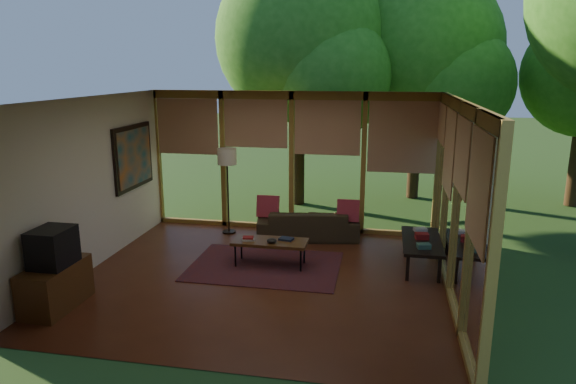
% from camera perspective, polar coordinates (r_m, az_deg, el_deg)
% --- Properties ---
extents(floor, '(5.50, 5.50, 0.00)m').
position_cam_1_polar(floor, '(7.94, -2.89, -9.52)').
color(floor, '#622D19').
rests_on(floor, ground).
extents(ceiling, '(5.50, 5.50, 0.00)m').
position_cam_1_polar(ceiling, '(7.31, -3.14, 10.31)').
color(ceiling, silver).
rests_on(ceiling, ground).
extents(wall_left, '(0.04, 5.00, 2.70)m').
position_cam_1_polar(wall_left, '(8.58, -21.16, 0.79)').
color(wall_left, silver).
rests_on(wall_left, ground).
extents(wall_front, '(5.50, 0.04, 2.70)m').
position_cam_1_polar(wall_front, '(5.22, -9.52, -6.44)').
color(wall_front, silver).
rests_on(wall_front, ground).
extents(window_wall_back, '(5.50, 0.12, 2.70)m').
position_cam_1_polar(window_wall_back, '(9.91, 0.40, 3.35)').
color(window_wall_back, '#A47E32').
rests_on(window_wall_back, ground).
extents(window_wall_right, '(0.12, 5.00, 2.70)m').
position_cam_1_polar(window_wall_right, '(7.38, 18.22, -0.96)').
color(window_wall_right, '#A47E32').
rests_on(window_wall_right, ground).
extents(tree_nw, '(3.70, 3.70, 5.60)m').
position_cam_1_polar(tree_nw, '(11.78, 1.27, 16.67)').
color(tree_nw, '#372514').
rests_on(tree_nw, ground).
extents(tree_ne, '(3.73, 3.73, 5.38)m').
position_cam_1_polar(tree_ne, '(12.75, 14.49, 14.98)').
color(tree_ne, '#372514').
rests_on(tree_ne, ground).
extents(rug, '(2.39, 1.69, 0.01)m').
position_cam_1_polar(rug, '(8.38, -2.56, -8.21)').
color(rug, maroon).
rests_on(rug, floor).
extents(sofa, '(1.98, 1.05, 0.55)m').
position_cam_1_polar(sofa, '(9.62, 2.21, -3.57)').
color(sofa, '#362C1B').
rests_on(sofa, floor).
extents(pillow_left, '(0.41, 0.22, 0.43)m').
position_cam_1_polar(pillow_left, '(9.62, -2.24, -1.65)').
color(pillow_left, maroon).
rests_on(pillow_left, sofa).
extents(pillow_right, '(0.40, 0.21, 0.42)m').
position_cam_1_polar(pillow_right, '(9.41, 6.70, -2.11)').
color(pillow_right, maroon).
rests_on(pillow_right, sofa).
extents(ct_book_lower, '(0.23, 0.20, 0.03)m').
position_cam_1_polar(ct_book_lower, '(8.30, -4.46, -5.26)').
color(ct_book_lower, '#B3ACA2').
rests_on(ct_book_lower, coffee_table).
extents(ct_book_upper, '(0.18, 0.15, 0.03)m').
position_cam_1_polar(ct_book_upper, '(8.29, -4.46, -5.07)').
color(ct_book_upper, maroon).
rests_on(ct_book_upper, coffee_table).
extents(ct_book_side, '(0.24, 0.20, 0.03)m').
position_cam_1_polar(ct_book_side, '(8.29, -0.20, -5.23)').
color(ct_book_side, '#151D31').
rests_on(ct_book_side, coffee_table).
extents(ct_bowl, '(0.16, 0.16, 0.07)m').
position_cam_1_polar(ct_bowl, '(8.15, -1.82, -5.42)').
color(ct_bowl, black).
rests_on(ct_bowl, coffee_table).
extents(media_cabinet, '(0.50, 1.00, 0.60)m').
position_cam_1_polar(media_cabinet, '(7.59, -24.40, -9.51)').
color(media_cabinet, '#593518').
rests_on(media_cabinet, floor).
extents(television, '(0.45, 0.55, 0.50)m').
position_cam_1_polar(television, '(7.39, -24.70, -5.59)').
color(television, black).
rests_on(television, media_cabinet).
extents(console_book_a, '(0.23, 0.18, 0.07)m').
position_cam_1_polar(console_book_a, '(8.09, 14.84, -5.82)').
color(console_book_a, '#32574D').
rests_on(console_book_a, side_console).
extents(console_book_b, '(0.22, 0.17, 0.09)m').
position_cam_1_polar(console_book_b, '(8.51, 14.65, -4.76)').
color(console_book_b, maroon).
rests_on(console_book_b, side_console).
extents(console_book_c, '(0.24, 0.20, 0.06)m').
position_cam_1_polar(console_book_c, '(8.89, 14.48, -4.07)').
color(console_book_c, '#B3ACA2').
rests_on(console_book_c, side_console).
extents(floor_lamp, '(0.36, 0.36, 1.65)m').
position_cam_1_polar(floor_lamp, '(9.73, -6.78, 3.40)').
color(floor_lamp, black).
rests_on(floor_lamp, floor).
extents(coffee_table, '(1.20, 0.50, 0.43)m').
position_cam_1_polar(coffee_table, '(8.28, -2.01, -5.63)').
color(coffee_table, '#593518').
rests_on(coffee_table, floor).
extents(side_console, '(0.60, 1.40, 0.46)m').
position_cam_1_polar(side_console, '(8.49, 14.63, -5.45)').
color(side_console, black).
rests_on(side_console, floor).
extents(wall_painting, '(0.06, 1.35, 1.15)m').
position_cam_1_polar(wall_painting, '(9.72, -16.79, 3.76)').
color(wall_painting, black).
rests_on(wall_painting, wall_left).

